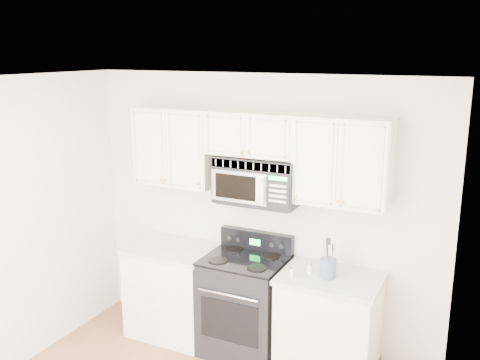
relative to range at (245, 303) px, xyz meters
The scene contains 9 objects.
room 1.65m from the range, 89.25° to the right, with size 3.51×3.51×2.61m.
base_cabinet_left 0.78m from the range, behind, with size 0.86×0.65×0.92m.
base_cabinet_right 0.82m from the range, ahead, with size 0.86×0.65×0.92m.
range is the anchor object (origin of this frame).
upper_cabinets 1.46m from the range, 82.66° to the left, with size 2.44×0.37×0.75m.
microwave 1.19m from the range, 56.04° to the left, with size 0.76×0.43×0.42m.
utensil_crock 0.96m from the range, ahead, with size 0.13×0.13×0.36m.
shaker_salt 0.73m from the range, 17.10° to the right, with size 0.04×0.04×0.09m.
shaker_pepper 0.81m from the range, ahead, with size 0.05×0.05×0.11m.
Camera 1 is at (1.94, -2.72, 2.80)m, focal length 40.00 mm.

